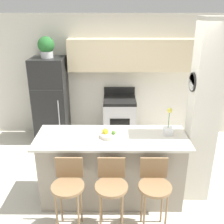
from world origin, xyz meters
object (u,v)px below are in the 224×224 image
refrigerator (51,100)px  bar_stool_right (154,186)px  potted_plant_on_fridge (46,47)px  bar_stool_mid (111,186)px  fruit_bowl (109,134)px  orchid_vase (168,127)px  bar_stool_left (68,186)px  stove_range (119,119)px

refrigerator → bar_stool_right: size_ratio=1.83×
bar_stool_right → potted_plant_on_fridge: 3.32m
bar_stool_mid → fruit_bowl: fruit_bowl is taller
orchid_vase → bar_stool_right: bearing=-111.3°
bar_stool_left → potted_plant_on_fridge: potted_plant_on_fridge is taller
bar_stool_mid → stove_range: bearing=86.5°
stove_range → bar_stool_left: bearing=-105.1°
potted_plant_on_fridge → orchid_vase: (2.04, -1.82, -0.84)m
bar_stool_left → orchid_vase: 1.53m
potted_plant_on_fridge → bar_stool_right: bearing=-54.3°
orchid_vase → fruit_bowl: 0.82m
stove_range → bar_stool_left: stove_range is taller
bar_stool_left → potted_plant_on_fridge: 2.90m
bar_stool_left → bar_stool_right: bearing=0.0°
refrigerator → fruit_bowl: 2.27m
bar_stool_mid → fruit_bowl: 0.70m
potted_plant_on_fridge → fruit_bowl: potted_plant_on_fridge is taller
bar_stool_mid → orchid_vase: orchid_vase is taller
potted_plant_on_fridge → bar_stool_left: bearing=-73.3°
fruit_bowl → potted_plant_on_fridge: bearing=122.7°
refrigerator → bar_stool_mid: bearing=-63.0°
refrigerator → bar_stool_left: (0.74, -2.48, -0.23)m
stove_range → potted_plant_on_fridge: (-1.41, -0.00, 1.49)m
refrigerator → stove_range: refrigerator is taller
bar_stool_mid → bar_stool_right: size_ratio=1.00×
refrigerator → orchid_vase: (2.04, -1.82, 0.24)m
bar_stool_left → orchid_vase: bearing=27.0°
refrigerator → bar_stool_left: refrigerator is taller
refrigerator → stove_range: 1.47m
bar_stool_mid → orchid_vase: bearing=40.4°
bar_stool_left → fruit_bowl: size_ratio=3.75×
bar_stool_right → orchid_vase: size_ratio=2.46×
bar_stool_mid → orchid_vase: 1.12m
bar_stool_right → orchid_vase: 0.85m
bar_stool_right → potted_plant_on_fridge: (-1.78, 2.48, 1.31)m
bar_stool_left → potted_plant_on_fridge: size_ratio=2.37×
stove_range → potted_plant_on_fridge: bearing=-179.8°
bar_stool_mid → orchid_vase: (0.78, 0.66, 0.47)m
potted_plant_on_fridge → orchid_vase: potted_plant_on_fridge is taller
refrigerator → orchid_vase: size_ratio=4.49×
refrigerator → fruit_bowl: (1.22, -1.90, 0.17)m
bar_stool_right → fruit_bowl: size_ratio=3.75×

